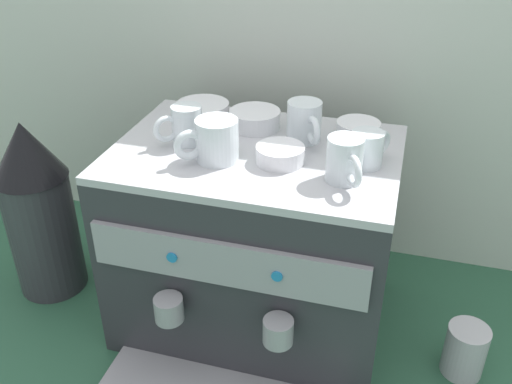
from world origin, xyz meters
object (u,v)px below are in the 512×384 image
espresso_machine (255,240)px  ceramic_cup_3 (368,148)px  ceramic_bowl_0 (255,119)px  milk_pitcher (465,350)px  ceramic_cup_1 (215,140)px  coffee_grinder (38,208)px  ceramic_cup_0 (305,122)px  ceramic_cup_4 (345,160)px  ceramic_cup_2 (185,125)px  ceramic_bowl_3 (358,129)px  ceramic_bowl_1 (280,155)px  ceramic_bowl_2 (203,112)px

espresso_machine → ceramic_cup_3: size_ratio=6.38×
espresso_machine → ceramic_cup_3: (0.22, 0.00, 0.25)m
ceramic_bowl_0 → milk_pitcher: bearing=-17.2°
ceramic_cup_1 → coffee_grinder: 0.52m
ceramic_cup_0 → ceramic_cup_4: size_ratio=1.02×
ceramic_cup_2 → ceramic_bowl_3: 0.35m
ceramic_cup_0 → milk_pitcher: bearing=-17.1°
espresso_machine → ceramic_cup_3: ceramic_cup_3 is taller
ceramic_cup_1 → ceramic_bowl_1: bearing=11.7°
ceramic_cup_2 → ceramic_cup_3: (0.36, 0.01, -0.01)m
milk_pitcher → ceramic_bowl_3: bearing=148.4°
ceramic_bowl_0 → ceramic_cup_2: bearing=-134.7°
ceramic_cup_0 → coffee_grinder: 0.65m
ceramic_cup_1 → coffee_grinder: (-0.45, 0.03, -0.25)m
ceramic_cup_2 → ceramic_bowl_0: (0.11, 0.11, -0.02)m
ceramic_bowl_3 → milk_pitcher: bearing=-31.6°
ceramic_cup_0 → ceramic_cup_2: (-0.23, -0.08, -0.00)m
ceramic_cup_1 → ceramic_bowl_2: (-0.09, 0.18, -0.02)m
ceramic_bowl_0 → coffee_grinder: 0.55m
espresso_machine → ceramic_bowl_2: ceramic_bowl_2 is taller
espresso_machine → coffee_grinder: bearing=-176.9°
ceramic_bowl_3 → coffee_grinder: ceramic_bowl_3 is taller
ceramic_cup_4 → ceramic_bowl_2: (-0.34, 0.19, -0.02)m
ceramic_cup_0 → ceramic_bowl_2: bearing=168.6°
ceramic_cup_3 → ceramic_bowl_1: ceramic_cup_3 is taller
ceramic_cup_3 → milk_pitcher: (0.24, -0.04, -0.40)m
ceramic_cup_0 → ceramic_cup_2: 0.24m
espresso_machine → ceramic_cup_2: (-0.14, -0.01, 0.25)m
ceramic_cup_2 → ceramic_bowl_3: ceramic_cup_2 is taller
ceramic_cup_0 → coffee_grinder: ceramic_cup_0 is taller
milk_pitcher → ceramic_cup_1: bearing=-178.3°
ceramic_bowl_1 → coffee_grinder: (-0.57, 0.01, -0.22)m
ceramic_bowl_2 → coffee_grinder: size_ratio=0.27×
espresso_machine → milk_pitcher: size_ratio=4.92×
ceramic_cup_4 → coffee_grinder: (-0.70, 0.05, -0.25)m
espresso_machine → ceramic_bowl_2: size_ratio=4.84×
ceramic_cup_1 → ceramic_bowl_1: 0.13m
ceramic_cup_0 → ceramic_bowl_0: size_ratio=0.96×
ceramic_cup_3 → ceramic_cup_1: bearing=-167.9°
ceramic_cup_3 → coffee_grinder: bearing=-177.8°
ceramic_cup_0 → ceramic_bowl_1: (-0.02, -0.11, -0.03)m
ceramic_cup_1 → ceramic_bowl_0: bearing=79.7°
ceramic_bowl_0 → ceramic_bowl_2: size_ratio=0.93×
ceramic_cup_3 → ceramic_bowl_1: 0.16m
espresso_machine → coffee_grinder: coffee_grinder is taller
ceramic_cup_3 → ceramic_cup_0: bearing=152.2°
ceramic_cup_4 → ceramic_bowl_0: 0.28m
ceramic_cup_3 → ceramic_cup_2: bearing=-179.1°
ceramic_cup_4 → ceramic_bowl_1: size_ratio=1.10×
espresso_machine → ceramic_cup_0: bearing=40.6°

